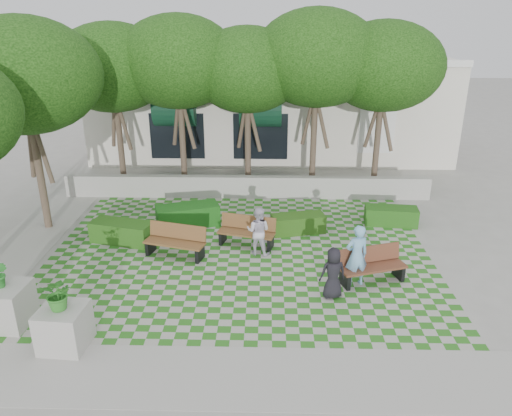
{
  "coord_description": "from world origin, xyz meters",
  "views": [
    {
      "loc": [
        0.86,
        -13.21,
        7.31
      ],
      "look_at": [
        0.5,
        1.5,
        1.4
      ],
      "focal_mm": 35.0,
      "sensor_mm": 36.0,
      "label": 1
    }
  ],
  "objects_px": {
    "hedge_east": "(391,216)",
    "hedge_midright": "(298,224)",
    "bench_east": "(372,266)",
    "hedge_midleft": "(188,216)",
    "hedge_west": "(122,232)",
    "person_white": "(258,231)",
    "planter_front": "(63,319)",
    "person_blue": "(357,256)",
    "bench_mid": "(247,232)",
    "planter_back": "(6,304)",
    "bench_west": "(176,242)",
    "person_dark": "(333,273)"
  },
  "relations": [
    {
      "from": "hedge_midleft",
      "to": "planter_back",
      "type": "relative_size",
      "value": 1.26
    },
    {
      "from": "hedge_west",
      "to": "person_white",
      "type": "height_order",
      "value": "person_white"
    },
    {
      "from": "planter_front",
      "to": "person_blue",
      "type": "bearing_deg",
      "value": 22.57
    },
    {
      "from": "bench_east",
      "to": "hedge_midleft",
      "type": "height_order",
      "value": "bench_east"
    },
    {
      "from": "hedge_west",
      "to": "person_white",
      "type": "bearing_deg",
      "value": -9.44
    },
    {
      "from": "hedge_midright",
      "to": "planter_front",
      "type": "relative_size",
      "value": 1.02
    },
    {
      "from": "hedge_west",
      "to": "person_dark",
      "type": "bearing_deg",
      "value": -26.34
    },
    {
      "from": "bench_west",
      "to": "person_blue",
      "type": "xyz_separation_m",
      "value": [
        5.38,
        -1.65,
        0.43
      ]
    },
    {
      "from": "bench_mid",
      "to": "bench_west",
      "type": "distance_m",
      "value": 2.36
    },
    {
      "from": "planter_front",
      "to": "person_blue",
      "type": "height_order",
      "value": "person_blue"
    },
    {
      "from": "bench_west",
      "to": "person_dark",
      "type": "relative_size",
      "value": 1.39
    },
    {
      "from": "bench_east",
      "to": "hedge_midleft",
      "type": "xyz_separation_m",
      "value": [
        -5.84,
        3.8,
        -0.1
      ]
    },
    {
      "from": "hedge_east",
      "to": "person_blue",
      "type": "bearing_deg",
      "value": -114.7
    },
    {
      "from": "bench_mid",
      "to": "planter_back",
      "type": "distance_m",
      "value": 7.34
    },
    {
      "from": "person_dark",
      "to": "planter_front",
      "type": "bearing_deg",
      "value": 7.33
    },
    {
      "from": "bench_mid",
      "to": "hedge_west",
      "type": "bearing_deg",
      "value": -166.81
    },
    {
      "from": "hedge_east",
      "to": "person_dark",
      "type": "distance_m",
      "value": 5.67
    },
    {
      "from": "planter_front",
      "to": "person_white",
      "type": "distance_m",
      "value": 6.49
    },
    {
      "from": "hedge_east",
      "to": "person_dark",
      "type": "relative_size",
      "value": 1.28
    },
    {
      "from": "hedge_west",
      "to": "planter_back",
      "type": "relative_size",
      "value": 1.17
    },
    {
      "from": "person_dark",
      "to": "hedge_west",
      "type": "bearing_deg",
      "value": -38.73
    },
    {
      "from": "hedge_midright",
      "to": "planter_back",
      "type": "relative_size",
      "value": 1.05
    },
    {
      "from": "planter_back",
      "to": "person_dark",
      "type": "xyz_separation_m",
      "value": [
        8.15,
        1.47,
        0.14
      ]
    },
    {
      "from": "hedge_midleft",
      "to": "person_blue",
      "type": "bearing_deg",
      "value": -36.87
    },
    {
      "from": "bench_mid",
      "to": "person_white",
      "type": "distance_m",
      "value": 0.8
    },
    {
      "from": "bench_mid",
      "to": "hedge_midright",
      "type": "bearing_deg",
      "value": 46.33
    },
    {
      "from": "hedge_midleft",
      "to": "hedge_west",
      "type": "bearing_deg",
      "value": -144.9
    },
    {
      "from": "bench_mid",
      "to": "person_blue",
      "type": "distance_m",
      "value": 4.04
    },
    {
      "from": "bench_west",
      "to": "hedge_midleft",
      "type": "height_order",
      "value": "bench_west"
    },
    {
      "from": "planter_back",
      "to": "hedge_west",
      "type": "bearing_deg",
      "value": 72.14
    },
    {
      "from": "person_blue",
      "to": "hedge_midright",
      "type": "bearing_deg",
      "value": -84.43
    },
    {
      "from": "hedge_west",
      "to": "planter_back",
      "type": "height_order",
      "value": "planter_back"
    },
    {
      "from": "bench_west",
      "to": "person_white",
      "type": "distance_m",
      "value": 2.62
    },
    {
      "from": "hedge_east",
      "to": "planter_back",
      "type": "bearing_deg",
      "value": -149.32
    },
    {
      "from": "hedge_east",
      "to": "hedge_midright",
      "type": "relative_size",
      "value": 1.01
    },
    {
      "from": "bench_east",
      "to": "bench_mid",
      "type": "relative_size",
      "value": 1.03
    },
    {
      "from": "bench_west",
      "to": "hedge_midright",
      "type": "height_order",
      "value": "bench_west"
    },
    {
      "from": "bench_west",
      "to": "hedge_midright",
      "type": "xyz_separation_m",
      "value": [
        3.96,
        1.88,
        -0.17
      ]
    },
    {
      "from": "hedge_midright",
      "to": "planter_back",
      "type": "bearing_deg",
      "value": -142.77
    },
    {
      "from": "planter_front",
      "to": "person_blue",
      "type": "relative_size",
      "value": 0.98
    },
    {
      "from": "bench_west",
      "to": "planter_back",
      "type": "bearing_deg",
      "value": -116.89
    },
    {
      "from": "bench_mid",
      "to": "person_dark",
      "type": "xyz_separation_m",
      "value": [
        2.44,
        -3.14,
        0.25
      ]
    },
    {
      "from": "bench_east",
      "to": "hedge_midright",
      "type": "distance_m",
      "value": 3.84
    },
    {
      "from": "hedge_midleft",
      "to": "bench_east",
      "type": "bearing_deg",
      "value": -33.07
    },
    {
      "from": "hedge_east",
      "to": "person_white",
      "type": "xyz_separation_m",
      "value": [
        -4.76,
        -2.45,
        0.47
      ]
    },
    {
      "from": "bench_east",
      "to": "person_white",
      "type": "xyz_separation_m",
      "value": [
        -3.27,
        1.64,
        0.3
      ]
    },
    {
      "from": "hedge_midright",
      "to": "hedge_west",
      "type": "xyz_separation_m",
      "value": [
        -5.93,
        -0.92,
        0.04
      ]
    },
    {
      "from": "person_blue",
      "to": "planter_front",
      "type": "bearing_deg",
      "value": 6.29
    },
    {
      "from": "bench_east",
      "to": "bench_mid",
      "type": "height_order",
      "value": "bench_east"
    },
    {
      "from": "planter_back",
      "to": "planter_front",
      "type": "bearing_deg",
      "value": -25.42
    }
  ]
}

